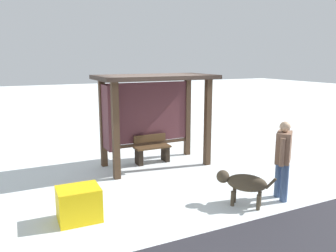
{
  "coord_description": "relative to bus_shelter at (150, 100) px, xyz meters",
  "views": [
    {
      "loc": [
        -3.41,
        -7.69,
        2.71
      ],
      "look_at": [
        0.18,
        -0.34,
        1.08
      ],
      "focal_mm": 36.16,
      "sensor_mm": 36.0,
      "label": 1
    }
  ],
  "objects": [
    {
      "name": "grit_bin",
      "position": [
        -2.33,
        -2.38,
        -1.4
      ],
      "size": [
        0.71,
        0.58,
        0.58
      ],
      "primitive_type": "cube",
      "rotation": [
        0.0,
        0.0,
        -0.02
      ],
      "color": "yellow",
      "rests_on": "ground"
    },
    {
      "name": "dog",
      "position": [
        0.54,
        -3.13,
        -1.24
      ],
      "size": [
        0.8,
        0.86,
        0.64
      ],
      "color": "#44392B",
      "rests_on": "ground"
    },
    {
      "name": "bench_left_inside",
      "position": [
        0.09,
        0.08,
        -1.36
      ],
      "size": [
        0.96,
        0.37,
        0.73
      ],
      "color": "#4F3720",
      "rests_on": "ground"
    },
    {
      "name": "ground_plane",
      "position": [
        0.09,
        -0.17,
        -1.69
      ],
      "size": [
        60.0,
        60.0,
        0.0
      ],
      "primitive_type": "plane",
      "color": "white"
    },
    {
      "name": "bus_shelter",
      "position": [
        0.0,
        0.0,
        0.0
      ],
      "size": [
        2.91,
        1.53,
        2.32
      ],
      "color": "#422E1F",
      "rests_on": "ground"
    },
    {
      "name": "person_walking",
      "position": [
        1.4,
        -3.22,
        -0.78
      ],
      "size": [
        0.54,
        0.48,
        1.55
      ],
      "color": "#84604B",
      "rests_on": "ground"
    }
  ]
}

